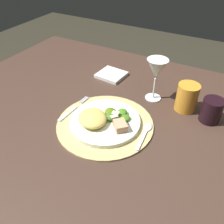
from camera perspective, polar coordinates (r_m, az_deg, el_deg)
The scene contains 13 objects.
ground_plane at distance 1.44m, azimuth 1.42°, elevation -24.25°, with size 6.00×6.00×0.00m, color #2C291F.
dining_table at distance 0.94m, azimuth 2.01°, elevation -6.55°, with size 1.46×1.01×0.74m.
placemat at distance 0.81m, azimuth -1.71°, elevation -2.88°, with size 0.33×0.33×0.01m, color tan.
dinner_plate at distance 0.80m, azimuth -1.72°, elevation -2.34°, with size 0.24×0.24×0.01m, color silver.
pasta_serving at distance 0.78m, azimuth -4.79°, elevation -1.51°, with size 0.11×0.09×0.03m, color #DDC05C.
salad_greens at distance 0.80m, azimuth 0.62°, elevation -0.58°, with size 0.11×0.09×0.03m.
bread_piece at distance 0.75m, azimuth 2.02°, elevation -3.37°, with size 0.05×0.04×0.02m, color tan.
fork at distance 0.87m, azimuth -9.79°, elevation 0.52°, with size 0.02×0.17×0.00m.
spoon at distance 0.78m, azimuth 8.32°, elevation -4.67°, with size 0.03×0.14×0.01m.
napkin at distance 1.08m, azimuth -0.13°, elevation 9.14°, with size 0.12×0.11×0.01m, color white.
wine_glass at distance 0.88m, azimuth 10.89°, elevation 10.00°, with size 0.08×0.08×0.17m.
amber_tumbler at distance 0.89m, azimuth 17.91°, elevation 3.44°, with size 0.08×0.08×0.10m, color orange.
dark_tumbler at distance 0.87m, azimuth 23.25°, elevation 0.38°, with size 0.07×0.07×0.09m, color black.
Camera 1 is at (0.29, -0.60, 1.28)m, focal length 37.21 mm.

